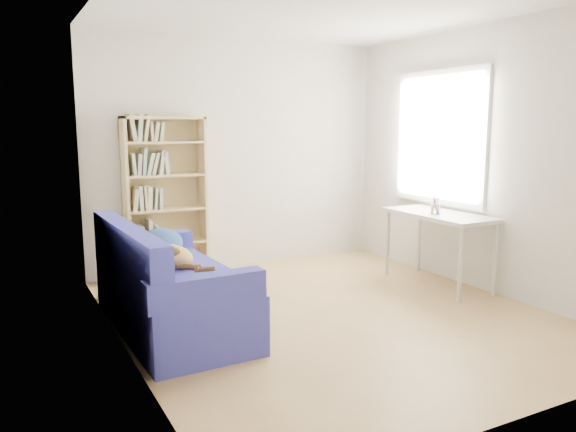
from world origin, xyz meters
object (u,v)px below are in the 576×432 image
object	(u,v)px
pen_cup	(436,208)
sofa	(167,288)
desk	(439,220)
bookshelf	(166,205)

from	to	relation	value
pen_cup	sofa	bearing A→B (deg)	178.09
desk	pen_cup	size ratio (longest dim) A/B	6.90
sofa	bookshelf	size ratio (longest dim) A/B	1.04
desk	pen_cup	distance (m)	0.17
sofa	bookshelf	xyz separation A→B (m)	(0.43, 1.52, 0.46)
bookshelf	pen_cup	distance (m)	2.80
bookshelf	pen_cup	xyz separation A→B (m)	(2.29, -1.62, 0.02)
sofa	pen_cup	xyz separation A→B (m)	(2.72, -0.09, 0.48)
desk	pen_cup	xyz separation A→B (m)	(-0.09, -0.04, 0.14)
bookshelf	pen_cup	size ratio (longest dim) A/B	10.01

